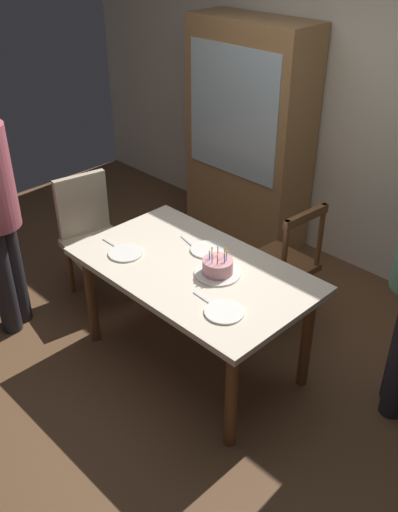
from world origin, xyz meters
name	(u,v)px	position (x,y,z in m)	size (l,w,h in m)	color
ground	(194,359)	(0.00, 0.00, 0.00)	(6.40, 6.40, 0.00)	brown
back_wall	(369,112)	(0.00, 1.85, 1.30)	(6.40, 0.10, 2.60)	beige
dining_table	(193,280)	(0.00, 0.00, 0.65)	(1.49, 0.88, 0.75)	beige
birthday_cake	(218,268)	(0.16, 0.05, 0.79)	(0.28, 0.28, 0.17)	silver
plate_near_celebrant	(126,253)	(-0.41, -0.20, 0.75)	(0.22, 0.22, 0.01)	white
plate_far_side	(207,250)	(-0.07, 0.20, 0.75)	(0.22, 0.22, 0.01)	white
plate_near_guest	(224,312)	(0.45, -0.20, 0.75)	(0.22, 0.22, 0.01)	white
fork_near_celebrant	(112,244)	(-0.57, -0.19, 0.75)	(0.18, 0.02, 0.01)	silver
fork_far_side	(188,242)	(-0.23, 0.18, 0.75)	(0.18, 0.02, 0.01)	silver
fork_near_guest	(205,299)	(0.29, -0.19, 0.75)	(0.18, 0.02, 0.01)	silver
chair_spindle_back	(281,266)	(0.11, 0.76, 0.46)	(0.47, 0.47, 0.95)	brown
chair_upholstered	(91,232)	(-1.13, 0.02, 0.53)	(0.51, 0.51, 0.95)	tan
china_cabinet	(249,135)	(-0.92, 1.56, 0.95)	(1.10, 0.45, 1.90)	#9E7042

